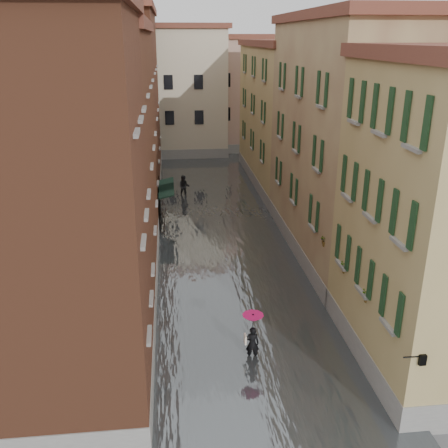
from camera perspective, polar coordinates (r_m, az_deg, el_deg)
ground at (r=22.01m, az=2.86°, el=-13.13°), size 120.00×120.00×0.00m
floodwater at (r=33.48m, az=-0.58°, el=-0.61°), size 10.00×60.00×0.20m
building_left_near at (r=17.50m, az=-18.92°, el=0.39°), size 6.00×8.00×13.00m
building_left_mid at (r=27.99m, az=-14.32°, el=7.66°), size 6.00×14.00×12.50m
building_left_far at (r=42.57m, az=-11.81°, el=13.15°), size 6.00×16.00×14.00m
building_right_mid at (r=29.42m, az=14.04°, el=8.80°), size 6.00×14.00×13.00m
building_right_far at (r=43.72m, az=7.30°, el=11.94°), size 6.00×16.00×11.50m
building_end_cream at (r=56.35m, az=-6.34°, el=14.66°), size 12.00×9.00×13.00m
building_end_pink at (r=59.09m, az=2.71°, el=14.54°), size 10.00×9.00×12.00m
awning_near at (r=33.78m, az=-6.71°, el=3.70°), size 1.09×3.13×2.80m
awning_far at (r=35.04m, az=-6.71°, el=4.32°), size 1.09×3.21×2.80m
wall_lantern at (r=16.87m, az=21.61°, el=-14.13°), size 0.71×0.22×0.35m
window_planters at (r=21.55m, az=13.81°, el=-3.85°), size 0.59×6.18×0.84m
pedestrian_main at (r=20.21m, az=3.27°, el=-12.37°), size 0.85×0.85×2.06m
pedestrian_far at (r=40.33m, az=-4.58°, el=4.27°), size 0.96×0.78×1.84m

